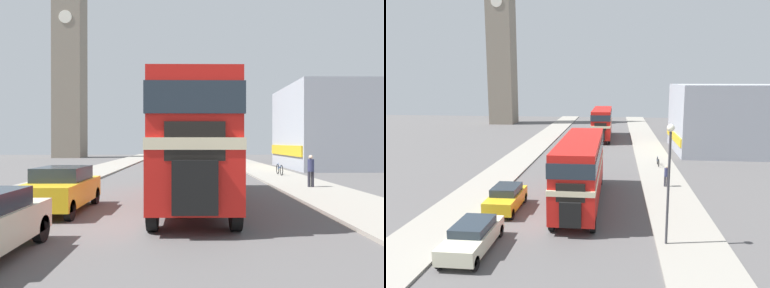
# 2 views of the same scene
# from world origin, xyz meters

# --- Properties ---
(ground_plane) EXTENTS (120.00, 120.00, 0.00)m
(ground_plane) POSITION_xyz_m (0.00, 0.00, 0.00)
(ground_plane) COLOR #565454
(double_decker_bus) EXTENTS (2.51, 11.17, 4.27)m
(double_decker_bus) POSITION_xyz_m (0.74, 3.82, 2.55)
(double_decker_bus) COLOR red
(double_decker_bus) RESTS_ON ground_plane
(bus_distant) EXTENTS (2.45, 10.92, 4.05)m
(bus_distant) POSITION_xyz_m (1.05, 30.99, 2.43)
(bus_distant) COLOR red
(bus_distant) RESTS_ON ground_plane
(car_parked_mid) EXTENTS (1.74, 3.98, 1.51)m
(car_parked_mid) POSITION_xyz_m (-3.72, 2.11, 0.78)
(car_parked_mid) COLOR gold
(car_parked_mid) RESTS_ON ground_plane
(pedestrian_walking) EXTENTS (0.32, 0.32, 1.59)m
(pedestrian_walking) POSITION_xyz_m (6.75, 7.95, 1.02)
(pedestrian_walking) COLOR #282833
(pedestrian_walking) RESTS_ON sidewalk_right
(bicycle_on_pavement) EXTENTS (0.05, 1.76, 0.78)m
(bicycle_on_pavement) POSITION_xyz_m (6.89, 14.88, 0.48)
(bicycle_on_pavement) COLOR black
(bicycle_on_pavement) RESTS_ON sidewalk_right
(church_tower) EXTENTS (4.48, 4.48, 37.89)m
(church_tower) POSITION_xyz_m (-17.52, 47.10, 19.36)
(church_tower) COLOR gray
(church_tower) RESTS_ON ground_plane
(shop_building_block) EXTENTS (16.32, 10.68, 7.42)m
(shop_building_block) POSITION_xyz_m (17.63, 23.29, 3.71)
(shop_building_block) COLOR #999EA8
(shop_building_block) RESTS_ON ground_plane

